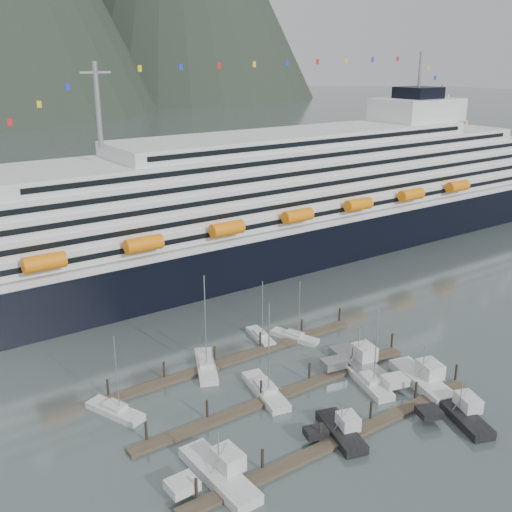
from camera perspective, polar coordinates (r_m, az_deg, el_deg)
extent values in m
plane|color=#495655|center=(90.61, 6.28, -12.98)|extent=(1600.00, 1600.00, 0.00)
cube|color=black|center=(142.89, -0.48, 0.92)|extent=(210.00, 28.00, 12.00)
cube|color=silver|center=(141.06, -0.48, 3.43)|extent=(205.80, 27.44, 1.50)
cube|color=silver|center=(143.20, 1.17, 4.73)|extent=(185.00, 26.00, 3.20)
cube|color=black|center=(133.15, 4.47, 3.69)|extent=(175.75, 0.20, 1.00)
cube|color=silver|center=(143.63, 1.83, 6.08)|extent=(180.00, 25.00, 3.20)
cube|color=black|center=(133.99, 5.04, 5.18)|extent=(171.00, 0.20, 1.00)
cube|color=silver|center=(144.16, 2.49, 7.42)|extent=(172.00, 24.00, 3.20)
cube|color=black|center=(134.93, 5.60, 6.65)|extent=(163.40, 0.20, 1.00)
cube|color=silver|center=(144.79, 3.14, 8.74)|extent=(160.00, 23.00, 3.20)
cube|color=black|center=(135.97, 6.15, 8.10)|extent=(152.00, 0.20, 1.00)
cube|color=silver|center=(145.52, 3.80, 10.02)|extent=(140.00, 22.00, 3.00)
cube|color=black|center=(137.13, 6.70, 9.48)|extent=(133.00, 0.20, 1.00)
cube|color=silver|center=(146.36, 4.45, 11.24)|extent=(95.00, 20.00, 3.00)
cube|color=black|center=(138.76, 7.11, 10.82)|extent=(90.25, 0.20, 1.00)
cube|color=silver|center=(173.82, 15.07, 13.31)|extent=(22.00, 16.00, 6.00)
cube|color=black|center=(173.52, 15.20, 14.79)|extent=(10.00, 10.00, 3.00)
cylinder|color=gray|center=(120.37, -14.83, 13.69)|extent=(1.00, 1.00, 16.00)
cylinder|color=gray|center=(173.31, 15.35, 16.60)|extent=(0.80, 0.80, 10.00)
cylinder|color=orange|center=(105.80, -19.52, -0.58)|extent=(7.00, 2.80, 2.80)
cylinder|color=orange|center=(111.39, -10.64, 1.13)|extent=(7.00, 2.80, 2.80)
cylinder|color=orange|center=(119.46, -2.77, 2.61)|extent=(7.00, 2.80, 2.80)
cylinder|color=orange|center=(129.54, 4.00, 3.85)|extent=(7.00, 2.80, 2.80)
cylinder|color=orange|center=(141.21, 9.74, 4.86)|extent=(7.00, 2.80, 2.80)
cylinder|color=orange|center=(154.10, 14.57, 5.67)|extent=(7.00, 2.80, 2.80)
cylinder|color=orange|center=(167.93, 18.64, 6.31)|extent=(7.00, 2.80, 2.80)
cube|color=#443A2C|center=(81.51, 8.29, -16.85)|extent=(48.00, 2.00, 0.50)
cylinder|color=black|center=(71.56, -5.71, -21.34)|extent=(0.36, 0.36, 3.20)
cylinder|color=black|center=(75.27, 0.62, -18.93)|extent=(0.36, 0.36, 3.20)
cylinder|color=black|center=(79.82, 6.12, -16.59)|extent=(0.36, 0.36, 3.20)
cylinder|color=black|center=(85.08, 10.88, -14.40)|extent=(0.36, 0.36, 3.20)
cylinder|color=black|center=(90.94, 14.97, -12.40)|extent=(0.36, 0.36, 3.20)
cylinder|color=black|center=(97.27, 18.50, -10.61)|extent=(0.36, 0.36, 3.20)
cube|color=#443A2C|center=(89.72, 2.51, -13.04)|extent=(48.00, 2.00, 0.50)
cylinder|color=black|center=(80.96, -10.41, -16.25)|extent=(0.36, 0.36, 3.20)
cylinder|color=black|center=(84.26, -4.68, -14.45)|extent=(0.36, 0.36, 3.20)
cylinder|color=black|center=(88.35, 0.49, -12.69)|extent=(0.36, 0.36, 3.20)
cylinder|color=black|center=(93.13, 5.10, -11.00)|extent=(0.36, 0.36, 3.20)
cylinder|color=black|center=(98.51, 9.19, -9.43)|extent=(0.36, 0.36, 3.20)
cylinder|color=black|center=(104.38, 12.81, -8.00)|extent=(0.36, 0.36, 3.20)
cube|color=#443A2C|center=(98.96, -2.11, -9.81)|extent=(48.00, 2.00, 0.50)
cylinder|color=black|center=(91.25, -13.92, -12.19)|extent=(0.36, 0.36, 3.20)
cylinder|color=black|center=(94.19, -8.74, -10.80)|extent=(0.36, 0.36, 3.20)
cylinder|color=black|center=(97.87, -3.96, -9.42)|extent=(0.36, 0.36, 3.20)
cylinder|color=black|center=(102.20, 0.41, -8.09)|extent=(0.36, 0.36, 3.20)
cylinder|color=black|center=(107.13, 4.37, -6.84)|extent=(0.36, 0.36, 3.20)
cylinder|color=black|center=(112.55, 7.96, -5.68)|extent=(0.36, 0.36, 3.20)
cube|color=#B6B6B6|center=(87.91, -13.26, -14.30)|extent=(5.83, 9.45, 1.42)
cube|color=#B6B6B6|center=(87.43, -13.30, -13.79)|extent=(3.07, 3.72, 0.81)
cylinder|color=gray|center=(84.12, -13.13, -10.89)|extent=(0.16, 0.16, 11.27)
cube|color=#B6B6B6|center=(90.08, 0.89, -12.88)|extent=(5.12, 11.72, 1.59)
cube|color=#B6B6B6|center=(89.53, 0.90, -12.30)|extent=(3.01, 4.35, 0.91)
cylinder|color=gray|center=(85.41, 1.24, -8.84)|extent=(0.18, 0.18, 13.80)
cube|color=#B6B6B6|center=(96.84, -4.78, -10.54)|extent=(7.16, 11.12, 1.53)
cube|color=#B6B6B6|center=(96.35, -4.79, -10.02)|extent=(3.59, 4.39, 0.87)
cylinder|color=gray|center=(92.09, -4.85, -6.32)|extent=(0.17, 0.17, 15.21)
cube|color=#B6B6B6|center=(105.92, 0.43, -7.79)|extent=(3.67, 8.21, 1.23)
cube|color=#B6B6B6|center=(105.58, 0.43, -7.41)|extent=(2.23, 3.05, 0.70)
cylinder|color=gray|center=(102.85, 0.62, -5.11)|extent=(0.14, 0.14, 10.35)
cube|color=#B6B6B6|center=(106.11, 3.66, -7.78)|extent=(5.25, 9.14, 1.19)
cube|color=#B6B6B6|center=(105.79, 3.67, -7.42)|extent=(2.70, 3.53, 0.68)
cylinder|color=gray|center=(103.33, 4.15, -5.09)|extent=(0.14, 0.14, 10.25)
cube|color=#B6B6B6|center=(93.57, 10.79, -11.94)|extent=(5.33, 10.19, 1.52)
cube|color=#B6B6B6|center=(93.07, 10.83, -11.41)|extent=(3.01, 3.88, 0.87)
cylinder|color=gray|center=(89.68, 11.36, -8.56)|extent=(0.17, 0.17, 11.84)
cube|color=#B6B6B6|center=(74.81, -3.54, -20.26)|extent=(3.92, 12.94, 1.98)
cube|color=#B6B6B6|center=(72.14, -7.04, -20.83)|extent=(3.44, 2.92, 1.19)
cube|color=#B6B6B6|center=(74.18, -2.69, -18.75)|extent=(2.87, 3.93, 2.17)
cube|color=black|center=(73.70, -2.70, -18.26)|extent=(2.67, 3.67, 0.49)
cylinder|color=gray|center=(72.62, -3.60, -18.04)|extent=(0.16, 0.16, 4.94)
cube|color=black|center=(82.24, 8.09, -16.39)|extent=(5.63, 9.98, 1.72)
cube|color=black|center=(80.33, 5.72, -16.34)|extent=(3.40, 2.82, 1.03)
cube|color=#B6B6B6|center=(81.70, 8.76, -15.30)|extent=(3.11, 3.41, 1.90)
cube|color=black|center=(81.32, 8.78, -14.90)|extent=(2.89, 3.18, 0.43)
cylinder|color=gray|center=(80.52, 8.19, -14.58)|extent=(0.14, 0.14, 4.31)
cube|color=black|center=(89.68, 18.74, -14.06)|extent=(7.18, 12.65, 1.76)
cube|color=black|center=(86.86, 16.14, -14.10)|extent=(3.74, 3.57, 1.06)
cube|color=#B6B6B6|center=(89.46, 19.53, -12.98)|extent=(3.58, 4.31, 1.94)
cube|color=black|center=(89.10, 19.58, -12.59)|extent=(3.33, 4.02, 0.44)
cylinder|color=gray|center=(88.07, 18.95, -12.31)|extent=(0.14, 0.14, 4.40)
cube|color=#B6B6B6|center=(95.59, 15.50, -11.56)|extent=(6.84, 13.08, 2.09)
cube|color=#B6B6B6|center=(92.49, 13.10, -11.49)|extent=(4.14, 3.57, 1.25)
cube|color=#B6B6B6|center=(95.28, 16.23, -10.32)|extent=(3.79, 4.38, 2.30)
cube|color=black|center=(94.89, 16.28, -9.88)|extent=(3.52, 4.09, 0.52)
cylinder|color=gray|center=(93.78, 15.70, -9.53)|extent=(0.17, 0.17, 5.22)
cube|color=gray|center=(98.25, 9.63, -10.23)|extent=(5.97, 12.23, 2.13)
cube|color=gray|center=(95.44, 7.40, -10.10)|extent=(4.04, 3.21, 1.28)
cube|color=#B6B6B6|center=(97.86, 10.27, -9.00)|extent=(3.59, 4.01, 2.34)
cube|color=black|center=(97.48, 10.30, -8.56)|extent=(3.34, 3.74, 0.53)
cylinder|color=gray|center=(96.45, 9.75, -8.20)|extent=(0.17, 0.17, 5.32)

